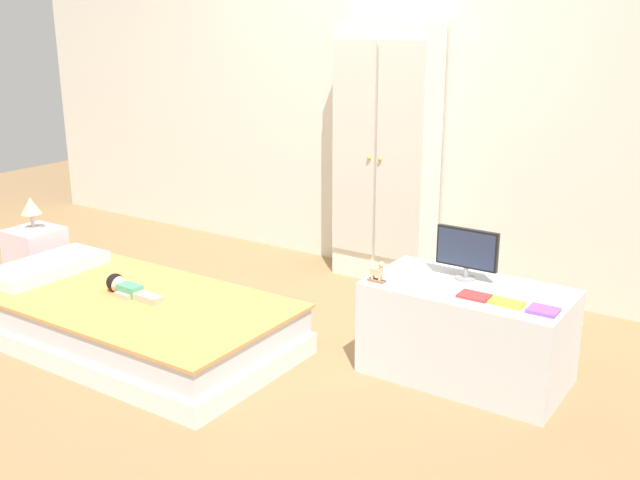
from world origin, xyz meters
TOP-DOWN VIEW (x-y plane):
  - ground_plane at (0.00, 0.00)m, footprint 10.00×10.00m
  - back_wall at (0.00, 1.57)m, footprint 6.40×0.05m
  - bed at (-0.42, -0.27)m, footprint 1.76×0.92m
  - pillow at (-1.10, -0.27)m, footprint 0.32×0.66m
  - doll at (-0.47, -0.26)m, footprint 0.39×0.14m
  - nightstand at (-1.55, -0.02)m, footprint 0.30×0.30m
  - table_lamp at (-1.55, -0.02)m, footprint 0.13×0.13m
  - wardrobe at (0.18, 1.40)m, footprint 0.66×0.29m
  - tv_stand at (1.21, 0.37)m, footprint 0.95×0.51m
  - tv_monitor at (1.15, 0.46)m, footprint 0.31×0.10m
  - rocking_horse_toy at (0.82, 0.19)m, footprint 0.09×0.04m
  - book_red at (1.28, 0.25)m, footprint 0.14×0.10m
  - book_yellow at (1.43, 0.25)m, footprint 0.15×0.08m
  - book_purple at (1.60, 0.25)m, footprint 0.13×0.11m

SIDE VIEW (x-z plane):
  - ground_plane at x=0.00m, z-range -0.02..0.00m
  - bed at x=-0.42m, z-range 0.00..0.27m
  - nightstand at x=-1.55m, z-range 0.00..0.40m
  - tv_stand at x=1.21m, z-range 0.00..0.47m
  - pillow at x=-1.10m, z-range 0.27..0.34m
  - doll at x=-0.47m, z-range 0.26..0.36m
  - book_red at x=1.28m, z-range 0.47..0.48m
  - book_yellow at x=1.43m, z-range 0.47..0.48m
  - book_purple at x=1.60m, z-range 0.47..0.48m
  - rocking_horse_toy at x=0.82m, z-range 0.46..0.57m
  - table_lamp at x=-1.55m, z-range 0.44..0.64m
  - tv_monitor at x=1.15m, z-range 0.49..0.74m
  - wardrobe at x=0.18m, z-range 0.00..1.66m
  - back_wall at x=0.00m, z-range 0.00..2.70m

